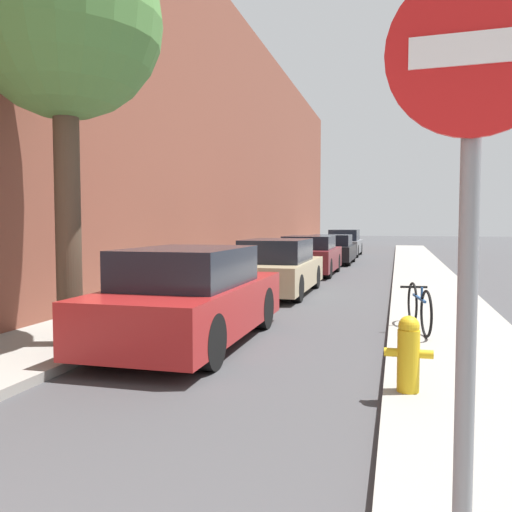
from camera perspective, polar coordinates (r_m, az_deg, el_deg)
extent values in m
plane|color=#3D3D3F|center=(16.34, 7.63, -2.93)|extent=(120.00, 120.00, 0.00)
cube|color=gray|center=(16.94, -2.15, -2.47)|extent=(2.00, 52.00, 0.12)
cube|color=gray|center=(16.23, 17.86, -2.90)|extent=(2.00, 52.00, 0.12)
cube|color=brown|center=(17.56, -6.53, 13.57)|extent=(0.70, 52.00, 9.79)
cylinder|color=black|center=(9.82, -8.01, -5.14)|extent=(0.22, 0.72, 0.72)
cylinder|color=black|center=(9.34, 0.76, -5.56)|extent=(0.22, 0.72, 0.72)
cylinder|color=black|center=(7.42, -16.29, -8.09)|extent=(0.22, 0.72, 0.72)
cylinder|color=black|center=(6.77, -4.94, -9.08)|extent=(0.22, 0.72, 0.72)
cube|color=maroon|center=(8.25, -6.77, -5.41)|extent=(1.75, 4.40, 0.71)
cube|color=black|center=(8.02, -7.27, -1.11)|extent=(1.54, 2.29, 0.55)
cylinder|color=black|center=(15.41, 0.76, -2.07)|extent=(0.22, 0.65, 0.65)
cylinder|color=black|center=(15.12, 6.28, -2.20)|extent=(0.22, 0.65, 0.65)
cylinder|color=black|center=(12.80, -2.22, -3.23)|extent=(0.22, 0.65, 0.65)
cylinder|color=black|center=(12.44, 4.40, -3.43)|extent=(0.22, 0.65, 0.65)
cube|color=tan|center=(13.90, 2.39, -1.91)|extent=(1.70, 4.41, 0.67)
cube|color=black|center=(13.68, 2.23, 0.60)|extent=(1.50, 2.29, 0.57)
cylinder|color=black|center=(20.51, 4.09, -0.64)|extent=(0.22, 0.68, 0.68)
cylinder|color=black|center=(20.28, 8.56, -0.72)|extent=(0.22, 0.68, 0.68)
cylinder|color=black|center=(18.04, 2.59, -1.21)|extent=(0.22, 0.68, 0.68)
cylinder|color=black|center=(17.77, 7.67, -1.31)|extent=(0.22, 0.68, 0.68)
cube|color=maroon|center=(19.12, 5.76, -0.31)|extent=(1.83, 4.08, 0.73)
cube|color=black|center=(18.92, 5.69, 1.45)|extent=(1.61, 2.12, 0.45)
cylinder|color=black|center=(25.71, 6.52, 0.20)|extent=(0.22, 0.68, 0.68)
cylinder|color=black|center=(25.53, 10.25, 0.14)|extent=(0.22, 0.68, 0.68)
cylinder|color=black|center=(23.32, 5.65, -0.14)|extent=(0.22, 0.68, 0.68)
cylinder|color=black|center=(23.11, 9.76, -0.21)|extent=(0.22, 0.68, 0.68)
cube|color=black|center=(24.39, 8.06, 0.39)|extent=(1.91, 3.92, 0.63)
cube|color=black|center=(24.21, 8.02, 1.69)|extent=(1.68, 2.04, 0.48)
cylinder|color=black|center=(31.64, 8.30, 0.81)|extent=(0.22, 0.68, 0.68)
cylinder|color=black|center=(31.50, 11.00, 0.77)|extent=(0.22, 0.68, 0.68)
cylinder|color=black|center=(28.79, 7.65, 0.54)|extent=(0.22, 0.68, 0.68)
cylinder|color=black|center=(28.64, 10.62, 0.50)|extent=(0.22, 0.68, 0.68)
cube|color=slate|center=(30.12, 9.41, 1.02)|extent=(1.70, 4.63, 0.68)
cube|color=black|center=(29.92, 9.38, 2.22)|extent=(1.50, 2.41, 0.59)
cylinder|color=#4C3A2B|center=(7.98, -19.37, 4.53)|extent=(0.35, 0.35, 3.76)
sphere|color=#4C7F3D|center=(8.45, -19.77, 22.61)|extent=(2.70, 2.70, 2.70)
cylinder|color=gold|center=(5.76, 15.89, -10.65)|extent=(0.22, 0.22, 0.64)
sphere|color=gold|center=(5.68, 15.95, -7.18)|extent=(0.21, 0.21, 0.21)
cylinder|color=gold|center=(5.74, 14.18, -9.89)|extent=(0.15, 0.09, 0.09)
cylinder|color=gold|center=(5.75, 17.62, -9.93)|extent=(0.15, 0.09, 0.09)
cylinder|color=gray|center=(2.09, 21.48, -6.98)|extent=(0.07, 0.07, 2.69)
cylinder|color=red|center=(2.10, 22.20, 19.68)|extent=(0.60, 0.06, 0.60)
cube|color=white|center=(2.08, 22.23, 19.80)|extent=(0.43, 0.03, 0.11)
torus|color=black|center=(9.46, 16.30, -4.85)|extent=(0.16, 0.71, 0.72)
torus|color=black|center=(8.45, 17.65, -5.87)|extent=(0.16, 0.71, 0.72)
cube|color=#235193|center=(8.93, 16.96, -4.30)|extent=(0.18, 0.87, 0.04)
cylinder|color=#235193|center=(8.73, 17.22, -3.83)|extent=(0.04, 0.04, 0.20)
cube|color=black|center=(9.34, 16.43, -3.18)|extent=(0.44, 0.11, 0.04)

